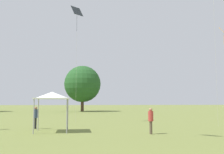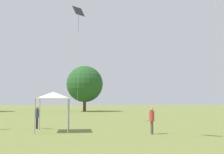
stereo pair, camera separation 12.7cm
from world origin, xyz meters
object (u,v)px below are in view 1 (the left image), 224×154
Objects in this scene: kite_1 at (77,14)px; person_standing_1 at (36,115)px; canopy_tent at (52,96)px; person_standing_5 at (151,118)px; distant_tree_0 at (83,84)px; kite_4 at (224,34)px.

person_standing_1 is at bearing -114.30° from kite_1.
canopy_tent is (1.56, -2.19, 1.52)m from person_standing_1.
distant_tree_0 is at bearing 158.61° from person_standing_5.
distant_tree_0 is (1.54, 37.59, 3.34)m from canopy_tent.
kite_1 reaches higher than canopy_tent.
canopy_tent is at bearing -135.20° from person_standing_5.
person_standing_5 is 7.27m from canopy_tent.
canopy_tent is (-6.82, 1.98, 1.54)m from person_standing_5.
distant_tree_0 is at bearing -84.59° from person_standing_1.
kite_4 is at bearing -158.57° from person_standing_1.
person_standing_1 is 20.04m from kite_4.
kite_1 is at bearing 179.74° from person_standing_5.
kite_1 is 1.27× the size of kite_4.
person_standing_1 is 3.09m from canopy_tent.
canopy_tent is 37.77m from distant_tree_0.
kite_1 is (2.94, 5.75, 10.44)m from person_standing_1.
distant_tree_0 reaches higher than kite_4.
canopy_tent is at bearing 135.87° from person_standing_1.
person_standing_1 reaches higher than person_standing_5.
kite_4 is (15.09, -2.24, -2.44)m from kite_1.
person_standing_5 is 14.71m from kite_4.
person_standing_1 is at bearing -95.01° from distant_tree_0.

